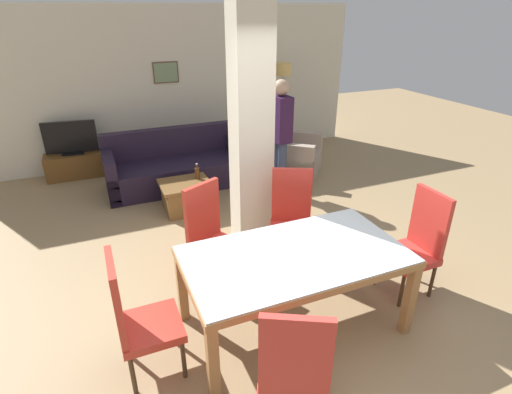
{
  "coord_description": "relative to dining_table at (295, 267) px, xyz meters",
  "views": [
    {
      "loc": [
        -1.4,
        -2.46,
        2.64
      ],
      "look_at": [
        0.0,
        0.85,
        0.92
      ],
      "focal_mm": 28.0,
      "sensor_mm": 36.0,
      "label": 1
    }
  ],
  "objects": [
    {
      "name": "ground_plane",
      "position": [
        0.0,
        0.0,
        -0.63
      ],
      "size": [
        18.0,
        18.0,
        0.0
      ],
      "primitive_type": "plane",
      "color": "#997D57"
    },
    {
      "name": "sofa",
      "position": [
        -0.24,
        3.59,
        -0.34
      ],
      "size": [
        2.19,
        0.93,
        0.87
      ],
      "rotation": [
        0.0,
        0.0,
        3.14
      ],
      "color": "black",
      "rests_on": "ground_plane"
    },
    {
      "name": "dining_table",
      "position": [
        0.0,
        0.0,
        0.0
      ],
      "size": [
        1.87,
        1.04,
        0.77
      ],
      "color": "#A67241",
      "rests_on": "ground_plane"
    },
    {
      "name": "armchair",
      "position": [
        1.67,
        3.29,
        -0.33
      ],
      "size": [
        1.22,
        1.23,
        0.86
      ],
      "rotation": [
        0.0,
        0.0,
        4.0
      ],
      "color": "tan",
      "rests_on": "ground_plane"
    },
    {
      "name": "tv_screen",
      "position": [
        -1.75,
        4.59,
        0.05
      ],
      "size": [
        0.83,
        0.24,
        0.56
      ],
      "rotation": [
        0.0,
        0.0,
        3.02
      ],
      "color": "black",
      "rests_on": "tv_stand"
    },
    {
      "name": "dining_chair_far_right",
      "position": [
        0.46,
        0.95,
        -0.07
      ],
      "size": [
        0.62,
        0.62,
        1.08
      ],
      "rotation": [
        0.0,
        0.0,
        2.69
      ],
      "color": "red",
      "rests_on": "ground_plane"
    },
    {
      "name": "dining_chair_head_right",
      "position": [
        1.36,
        0.0,
        -0.07
      ],
      "size": [
        0.46,
        0.46,
        1.08
      ],
      "rotation": [
        0.0,
        0.0,
        1.57
      ],
      "color": "red",
      "rests_on": "ground_plane"
    },
    {
      "name": "back_wall",
      "position": [
        -0.0,
        4.87,
        0.72
      ],
      "size": [
        7.2,
        0.09,
        2.7
      ],
      "color": "beige",
      "rests_on": "ground_plane"
    },
    {
      "name": "bottle",
      "position": [
        -0.13,
        2.7,
        -0.12
      ],
      "size": [
        0.07,
        0.07,
        0.23
      ],
      "color": "#4C2D14",
      "rests_on": "coffee_table"
    },
    {
      "name": "coffee_table",
      "position": [
        -0.33,
        2.62,
        -0.41
      ],
      "size": [
        0.69,
        0.59,
        0.42
      ],
      "color": "brown",
      "rests_on": "ground_plane"
    },
    {
      "name": "standing_person",
      "position": [
        1.15,
        2.67,
        0.37
      ],
      "size": [
        0.23,
        0.39,
        1.73
      ],
      "rotation": [
        0.0,
        0.0,
        -4.68
      ],
      "color": "#323C57",
      "rests_on": "ground_plane"
    },
    {
      "name": "floor_lamp",
      "position": [
        2.06,
        4.43,
        0.79
      ],
      "size": [
        0.29,
        0.29,
        1.71
      ],
      "color": "#B7B7BC",
      "rests_on": "ground_plane"
    },
    {
      "name": "dining_chair_near_left",
      "position": [
        -0.46,
        -0.88,
        -0.07
      ],
      "size": [
        0.62,
        0.62,
        1.08
      ],
      "rotation": [
        0.0,
        0.0,
        -0.49
      ],
      "color": "red",
      "rests_on": "ground_plane"
    },
    {
      "name": "dining_chair_far_left",
      "position": [
        -0.46,
        0.93,
        -0.07
      ],
      "size": [
        0.62,
        0.62,
        1.08
      ],
      "rotation": [
        0.0,
        0.0,
        -2.68
      ],
      "color": "red",
      "rests_on": "ground_plane"
    },
    {
      "name": "divider_pillar",
      "position": [
        0.23,
        1.54,
        0.72
      ],
      "size": [
        0.42,
        0.35,
        2.7
      ],
      "color": "beige",
      "rests_on": "ground_plane"
    },
    {
      "name": "tv_stand",
      "position": [
        -1.75,
        4.59,
        -0.43
      ],
      "size": [
        0.96,
        0.4,
        0.41
      ],
      "color": "brown",
      "rests_on": "ground_plane"
    },
    {
      "name": "dining_chair_head_left",
      "position": [
        -1.33,
        0.0,
        -0.07
      ],
      "size": [
        0.46,
        0.46,
        1.08
      ],
      "rotation": [
        0.0,
        0.0,
        -1.57
      ],
      "color": "red",
      "rests_on": "ground_plane"
    }
  ]
}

